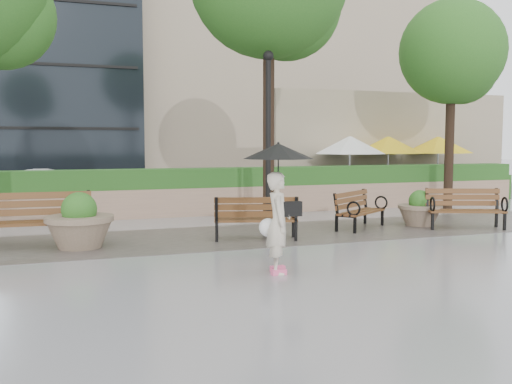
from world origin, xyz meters
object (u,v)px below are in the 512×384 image
object	(u,v)px
bench_4	(465,217)
planter_right	(420,212)
bench_3	(360,218)
car_right	(52,188)
planter_left	(80,226)
bench_1	(40,231)
bench_2	(256,227)
pedestrian	(278,195)
lamppost	(268,153)

from	to	relation	value
bench_4	planter_right	bearing A→B (deg)	153.71
bench_3	bench_4	xyz separation A→B (m)	(2.38, -0.88, 0.02)
planter_right	car_right	size ratio (longest dim) A/B	0.29
planter_left	bench_1	bearing A→B (deg)	150.42
bench_2	bench_4	xyz separation A→B (m)	(5.32, -0.21, 0.00)
pedestrian	lamppost	bearing A→B (deg)	-1.05
bench_1	bench_2	bearing A→B (deg)	-6.43
bench_4	pedestrian	distance (m)	6.70
bench_2	lamppost	xyz separation A→B (m)	(0.61, 0.87, 1.56)
bench_1	bench_2	world-z (taller)	bench_1
bench_4	pedestrian	world-z (taller)	pedestrian
bench_3	car_right	bearing A→B (deg)	98.73
bench_4	lamppost	world-z (taller)	lamppost
bench_3	bench_4	distance (m)	2.54
bench_1	planter_left	size ratio (longest dim) A/B	1.54
planter_left	car_right	bearing A→B (deg)	93.92
pedestrian	planter_left	bearing A→B (deg)	59.20
pedestrian	car_right	bearing A→B (deg)	34.88
bench_4	bench_2	bearing A→B (deg)	-161.07
planter_right	car_right	bearing A→B (deg)	139.65
bench_1	bench_2	size ratio (longest dim) A/B	1.09
bench_3	car_right	distance (m)	10.19
planter_left	lamppost	distance (m)	4.49
lamppost	car_right	world-z (taller)	lamppost
bench_1	bench_2	distance (m)	4.41
bench_2	planter_left	world-z (taller)	planter_left
bench_2	bench_4	size ratio (longest dim) A/B	0.98
bench_2	planter_left	xyz separation A→B (m)	(-3.61, 0.26, 0.16)
bench_2	lamppost	size ratio (longest dim) A/B	0.45
bench_4	car_right	size ratio (longest dim) A/B	0.51
lamppost	car_right	size ratio (longest dim) A/B	1.12
planter_left	car_right	size ratio (longest dim) A/B	0.36
bench_4	planter_right	xyz separation A→B (m)	(-0.73, 0.80, 0.07)
bench_2	planter_right	bearing A→B (deg)	-156.26
lamppost	pedestrian	size ratio (longest dim) A/B	2.01
bench_2	bench_3	distance (m)	3.01
bench_1	bench_3	size ratio (longest dim) A/B	1.18
planter_right	lamppost	world-z (taller)	lamppost
bench_1	pedestrian	world-z (taller)	pedestrian
bench_1	pedestrian	bearing A→B (deg)	-42.69
bench_3	bench_4	bearing A→B (deg)	-55.59
bench_4	planter_right	world-z (taller)	bench_4
car_right	pedestrian	size ratio (longest dim) A/B	1.81
bench_4	lamppost	distance (m)	5.07
bench_1	car_right	size ratio (longest dim) A/B	0.55
car_right	bench_3	bearing A→B (deg)	-136.69
bench_4	lamppost	bearing A→B (deg)	-171.75
bench_1	lamppost	bearing A→B (deg)	4.65
planter_right	pedestrian	size ratio (longest dim) A/B	0.52
bench_4	planter_left	size ratio (longest dim) A/B	1.44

